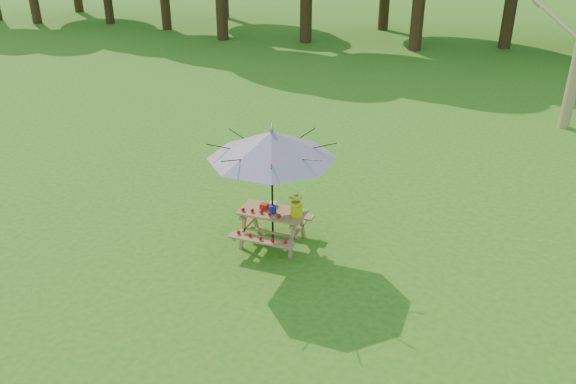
% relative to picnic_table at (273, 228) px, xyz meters
% --- Properties ---
extents(ground, '(120.00, 120.00, 0.00)m').
position_rel_picnic_table_xyz_m(ground, '(-2.94, -2.52, -0.33)').
color(ground, '#287015').
rests_on(ground, ground).
extents(picnic_table, '(1.20, 1.32, 0.67)m').
position_rel_picnic_table_xyz_m(picnic_table, '(0.00, 0.00, 0.00)').
color(picnic_table, olive).
rests_on(picnic_table, ground).
extents(patio_umbrella, '(2.94, 2.94, 2.26)m').
position_rel_picnic_table_xyz_m(patio_umbrella, '(0.00, 0.00, 1.62)').
color(patio_umbrella, black).
rests_on(patio_umbrella, ground).
extents(produce_bins, '(0.34, 0.39, 0.13)m').
position_rel_picnic_table_xyz_m(produce_bins, '(-0.06, 0.03, 0.40)').
color(produce_bins, red).
rests_on(produce_bins, picnic_table).
extents(tomatoes_row, '(0.77, 0.13, 0.07)m').
position_rel_picnic_table_xyz_m(tomatoes_row, '(-0.15, -0.18, 0.38)').
color(tomatoes_row, red).
rests_on(tomatoes_row, picnic_table).
extents(flower_bucket, '(0.30, 0.26, 0.46)m').
position_rel_picnic_table_xyz_m(flower_bucket, '(0.47, -0.03, 0.59)').
color(flower_bucket, '#D8CC0B').
rests_on(flower_bucket, picnic_table).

